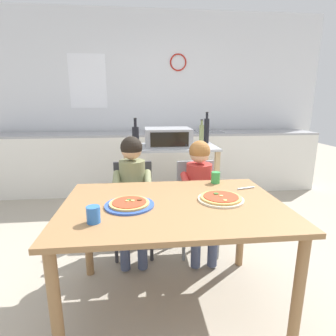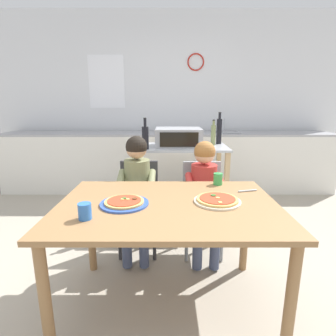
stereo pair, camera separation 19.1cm
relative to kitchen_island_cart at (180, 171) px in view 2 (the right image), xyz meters
name	(u,v)px [view 2 (the right image)]	position (x,y,z in m)	size (l,w,h in m)	color
ground_plane	(168,228)	(-0.14, -0.29, -0.57)	(11.53, 11.53, 0.00)	#A89E8C
back_wall_tiled	(168,101)	(-0.15, 1.50, 0.78)	(5.52, 0.14, 2.70)	silver
kitchen_counter	(168,161)	(-0.14, 1.09, -0.13)	(4.97, 0.60, 1.09)	silver
kitchen_island_cart	(180,171)	(0.00, 0.00, 0.00)	(1.05, 0.57, 0.86)	#B7BABF
toaster_oven	(178,137)	(-0.03, -0.01, 0.39)	(0.51, 0.41, 0.20)	#999BA0
bottle_dark_olive_oil	(219,130)	(0.46, 0.18, 0.44)	(0.06, 0.06, 0.37)	black
bottle_squat_spirits	(145,137)	(-0.38, -0.20, 0.41)	(0.07, 0.07, 0.33)	black
bottle_slim_sauce	(213,134)	(0.37, 0.07, 0.41)	(0.05, 0.05, 0.29)	olive
dining_table	(168,217)	(-0.14, -1.44, 0.07)	(1.36, 0.94, 0.74)	olive
dining_chair_left	(139,200)	(-0.41, -0.70, -0.09)	(0.36, 0.36, 0.81)	#333338
dining_chair_right	(202,201)	(0.16, -0.72, -0.09)	(0.36, 0.36, 0.81)	gray
child_in_olive_shirt	(137,184)	(-0.41, -0.82, 0.10)	(0.32, 0.42, 1.05)	#424C6B
child_in_red_shirt	(204,187)	(0.16, -0.85, 0.07)	(0.32, 0.42, 1.01)	#424C6B
pizza_plate_blue_rimmed	(124,203)	(-0.41, -1.47, 0.18)	(0.30, 0.30, 0.03)	#3356B7
pizza_plate_cream	(217,200)	(0.16, -1.43, 0.18)	(0.29, 0.29, 0.03)	beige
drinking_cup_blue	(85,211)	(-0.59, -1.67, 0.21)	(0.07, 0.07, 0.09)	blue
drinking_cup_green	(218,179)	(0.23, -1.06, 0.21)	(0.07, 0.07, 0.09)	green
serving_spoon	(247,191)	(0.41, -1.22, 0.17)	(0.01, 0.01, 0.14)	#B7BABF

